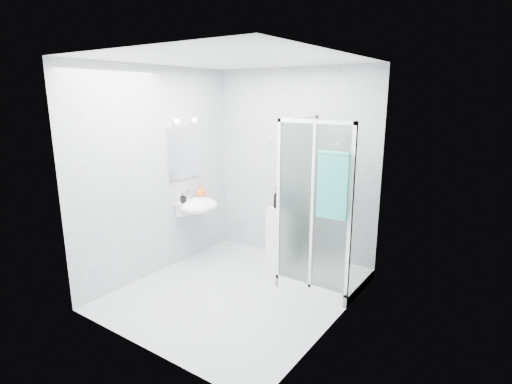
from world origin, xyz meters
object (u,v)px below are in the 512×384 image
Objects in this scene: shower_enclosure at (318,249)px; hand_towel at (333,184)px; shampoo_bottle_a at (277,198)px; shampoo_bottle_b at (288,199)px; wall_basin at (197,206)px; soap_dispenser_black at (183,198)px; soap_dispenser_orange at (201,191)px; storage_cabinet at (282,236)px.

hand_towel is at bearing -50.97° from shower_enclosure.
shampoo_bottle_a is 0.14m from shampoo_bottle_b.
hand_towel is 1.26m from shampoo_bottle_b.
shower_enclosure reaches higher than wall_basin.
hand_towel is 5.19× the size of soap_dispenser_black.
shower_enclosure is 3.57× the size of wall_basin.
shampoo_bottle_b reaches higher than soap_dispenser_orange.
shampoo_bottle_b is at bearing 35.12° from shampoo_bottle_a.
shampoo_bottle_a is at bearing 20.65° from soap_dispenser_orange.
shower_enclosure is at bearing 16.02° from soap_dispenser_black.
shampoo_bottle_b is 1.43× the size of soap_dispenser_orange.
wall_basin is 3.10× the size of soap_dispenser_orange.
shower_enclosure is 14.70× the size of soap_dispenser_black.
shampoo_bottle_a reaches higher than soap_dispenser_orange.
shampoo_bottle_b reaches higher than storage_cabinet.
soap_dispenser_orange is (-1.05, -0.43, 0.56)m from storage_cabinet.
wall_basin is 0.71× the size of storage_cabinet.
shower_enclosure is at bearing 10.81° from wall_basin.
wall_basin is 2.17× the size of shampoo_bottle_b.
soap_dispenser_orange is at bearing -157.66° from shampoo_bottle_b.
soap_dispenser_black is (-2.06, -0.10, -0.43)m from hand_towel.
soap_dispenser_orange is (-1.73, -0.15, 0.51)m from shower_enclosure.
shampoo_bottle_b is at bearing 22.34° from soap_dispenser_orange.
shower_enclosure reaches higher than shampoo_bottle_b.
hand_towel reaches higher than soap_dispenser_orange.
shower_enclosure is 2.83× the size of hand_towel.
shampoo_bottle_a is at bearing 35.90° from soap_dispenser_black.
shower_enclosure is 2.54× the size of storage_cabinet.
shampoo_bottle_b is (-0.61, 0.31, 0.47)m from shower_enclosure.
shampoo_bottle_b is (0.07, 0.03, 0.52)m from storage_cabinet.
soap_dispenser_orange reaches higher than soap_dispenser_black.
shower_enclosure is 1.72m from wall_basin.
shampoo_bottle_b reaches higher than soap_dispenser_black.
shampoo_bottle_a reaches higher than shampoo_bottle_b.
shampoo_bottle_b is at bearing 152.80° from shower_enclosure.
soap_dispenser_black is (-0.08, -0.18, 0.13)m from wall_basin.
soap_dispenser_orange is 0.35m from soap_dispenser_black.
shampoo_bottle_b is 1.22m from soap_dispenser_orange.
storage_cabinet is 1.27m from soap_dispenser_orange.
hand_towel is (1.01, -0.68, 0.97)m from storage_cabinet.
soap_dispenser_orange is at bearing 90.72° from soap_dispenser_black.
storage_cabinet is 0.53m from shampoo_bottle_a.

